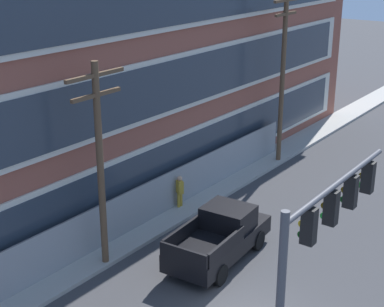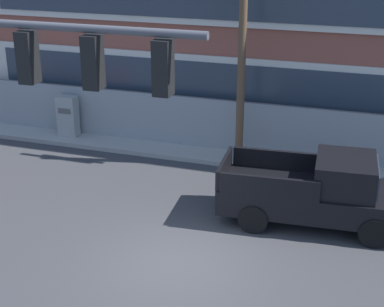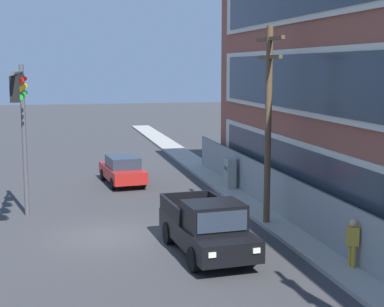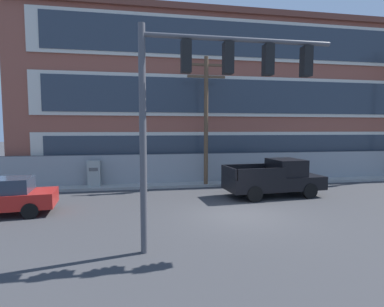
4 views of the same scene
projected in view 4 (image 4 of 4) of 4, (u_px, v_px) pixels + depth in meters
The scene contains 9 objects.
ground_plane at pixel (241, 216), 12.42m from camera, with size 160.00×160.00×0.00m, color #38383A.
sidewalk_building_side at pixel (204, 183), 19.38m from camera, with size 80.00×1.79×0.16m, color #9E9B93.
brick_mill_building at pixel (261, 104), 26.11m from camera, with size 37.60×11.21×11.59m.
chain_link_fence at pixel (209, 168), 19.69m from camera, with size 29.57×0.06×2.01m.
traffic_signal_mast at pixel (209, 85), 8.66m from camera, with size 5.79×0.43×6.49m.
pickup_truck_black at pixel (275, 179), 16.00m from camera, with size 5.36×2.42×1.98m.
utility_pole_near_corner at pixel (206, 115), 18.39m from camera, with size 2.74×0.26×7.97m.
electrical_cabinet at pixel (94, 175), 18.02m from camera, with size 0.74×0.48×1.71m.
pedestrian_near_cabinet at pixel (285, 167), 20.39m from camera, with size 0.40×0.47×1.69m.
Camera 4 is at (-4.11, -11.63, 3.59)m, focal length 28.00 mm.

